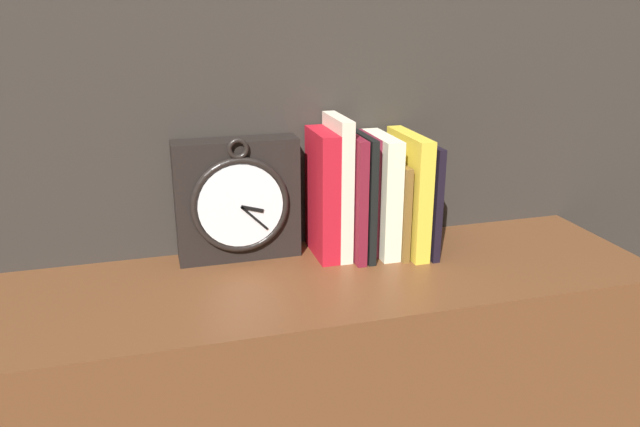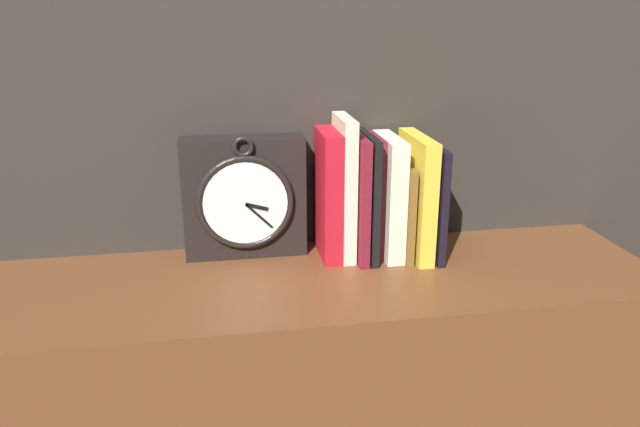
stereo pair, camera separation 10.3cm
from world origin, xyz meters
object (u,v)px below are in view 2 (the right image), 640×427
object	(u,v)px
book_slot3_black	(368,196)
book_slot5_cream	(388,196)
book_slot4_maroon	(374,195)
book_slot6_brown	(401,208)
book_slot8_black	(430,199)
book_slot2_maroon	(357,197)
book_slot0_red	(328,195)
clock	(244,198)
book_slot7_yellow	(416,196)
book_slot1_cream	(344,187)

from	to	relation	value
book_slot3_black	book_slot5_cream	distance (m)	0.04
book_slot4_maroon	book_slot6_brown	world-z (taller)	book_slot4_maroon
book_slot6_brown	book_slot8_black	size ratio (longest dim) A/B	0.84
book_slot2_maroon	book_slot8_black	size ratio (longest dim) A/B	1.09
book_slot0_red	book_slot5_cream	world-z (taller)	book_slot0_red
clock	book_slot7_yellow	xyz separation A→B (m)	(0.31, -0.04, 0.00)
book_slot1_cream	book_slot7_yellow	size ratio (longest dim) A/B	1.16
book_slot2_maroon	book_slot7_yellow	xyz separation A→B (m)	(0.11, -0.01, -0.00)
book_slot7_yellow	book_slot8_black	distance (m)	0.03
book_slot3_black	book_slot8_black	world-z (taller)	book_slot3_black
book_slot6_brown	book_slot7_yellow	xyz separation A→B (m)	(0.03, -0.01, 0.02)
book_slot7_yellow	clock	bearing A→B (deg)	171.87
book_slot2_maroon	clock	bearing A→B (deg)	169.91
book_slot1_cream	book_slot6_brown	xyz separation A→B (m)	(0.11, -0.01, -0.04)
book_slot1_cream	book_slot2_maroon	world-z (taller)	book_slot1_cream
book_slot4_maroon	book_slot5_cream	world-z (taller)	same
book_slot4_maroon	book_slot1_cream	bearing A→B (deg)	-174.73
book_slot0_red	book_slot6_brown	world-z (taller)	book_slot0_red
book_slot4_maroon	book_slot3_black	bearing A→B (deg)	-135.75
book_slot1_cream	book_slot5_cream	xyz separation A→B (m)	(0.08, -0.01, -0.02)
clock	book_slot1_cream	xyz separation A→B (m)	(0.18, -0.03, 0.02)
book_slot2_maroon	book_slot8_black	world-z (taller)	book_slot2_maroon
clock	book_slot6_brown	world-z (taller)	clock
book_slot2_maroon	book_slot4_maroon	xyz separation A→B (m)	(0.03, 0.02, -0.00)
book_slot4_maroon	book_slot6_brown	distance (m)	0.06
book_slot7_yellow	book_slot0_red	bearing A→B (deg)	173.36
clock	book_slot1_cream	world-z (taller)	book_slot1_cream
book_slot0_red	book_slot3_black	distance (m)	0.07
clock	book_slot7_yellow	size ratio (longest dim) A/B	1.03
clock	book_slot3_black	bearing A→B (deg)	-9.18
book_slot6_brown	book_slot5_cream	bearing A→B (deg)	169.29
book_slot7_yellow	book_slot3_black	bearing A→B (deg)	174.50
book_slot4_maroon	book_slot7_yellow	xyz separation A→B (m)	(0.07, -0.02, 0.00)
book_slot3_black	book_slot4_maroon	distance (m)	0.02
book_slot7_yellow	book_slot2_maroon	bearing A→B (deg)	175.57
book_slot8_black	book_slot1_cream	bearing A→B (deg)	173.15
book_slot0_red	book_slot5_cream	size ratio (longest dim) A/B	1.06
clock	book_slot8_black	size ratio (longest dim) A/B	1.11
book_slot1_cream	book_slot2_maroon	bearing A→B (deg)	-23.59
book_slot3_black	book_slot1_cream	bearing A→B (deg)	166.90
book_slot1_cream	book_slot8_black	world-z (taller)	book_slot1_cream
book_slot4_maroon	book_slot8_black	xyz separation A→B (m)	(0.10, -0.02, -0.01)
book_slot5_cream	book_slot6_brown	size ratio (longest dim) A/B	1.26
book_slot3_black	book_slot6_brown	world-z (taller)	book_slot3_black
book_slot2_maroon	book_slot0_red	bearing A→B (deg)	168.77
book_slot0_red	book_slot2_maroon	world-z (taller)	book_slot0_red
book_slot4_maroon	book_slot8_black	distance (m)	0.10
clock	book_slot5_cream	world-z (taller)	clock
book_slot3_black	book_slot5_cream	world-z (taller)	book_slot3_black
book_slot4_maroon	clock	bearing A→B (deg)	175.01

